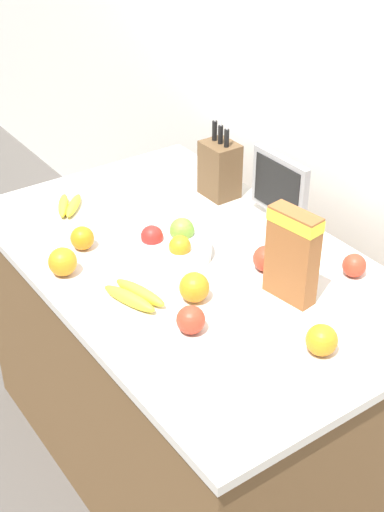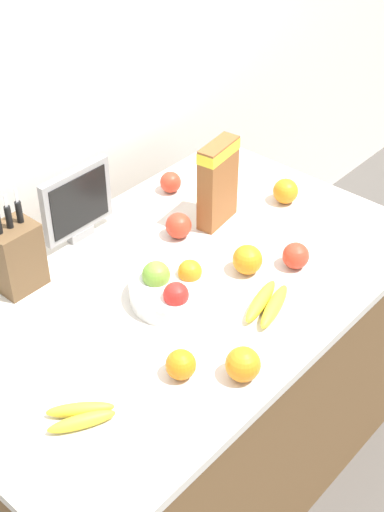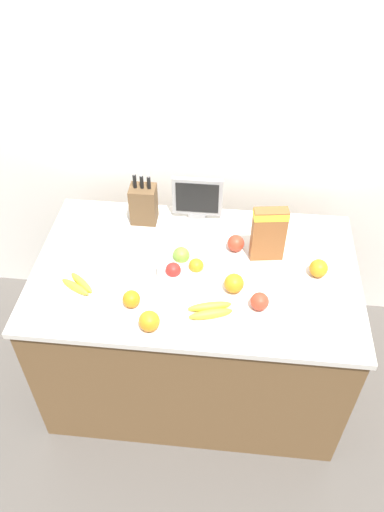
{
  "view_description": "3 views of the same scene",
  "coord_description": "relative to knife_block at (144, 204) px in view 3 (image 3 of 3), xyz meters",
  "views": [
    {
      "loc": [
        1.54,
        -1.08,
        2.1
      ],
      "look_at": [
        0.06,
        -0.04,
        0.94
      ],
      "focal_mm": 50.0,
      "sensor_mm": 36.0,
      "label": 1
    },
    {
      "loc": [
        -1.15,
        -1.08,
        2.2
      ],
      "look_at": [
        0.03,
        -0.04,
        0.98
      ],
      "focal_mm": 50.0,
      "sensor_mm": 36.0,
      "label": 2
    },
    {
      "loc": [
        0.15,
        -1.65,
        2.53
      ],
      "look_at": [
        -0.02,
        0.01,
        0.95
      ],
      "focal_mm": 35.0,
      "sensor_mm": 36.0,
      "label": 3
    }
  ],
  "objects": [
    {
      "name": "ground_plane",
      "position": [
        0.3,
        -0.33,
        -0.98
      ],
      "size": [
        14.0,
        14.0,
        0.0
      ],
      "primitive_type": "plane",
      "color": "#514C47"
    },
    {
      "name": "wall_back",
      "position": [
        0.3,
        0.35,
        0.32
      ],
      "size": [
        9.0,
        0.06,
        2.6
      ],
      "color": "silver",
      "rests_on": "ground_plane"
    },
    {
      "name": "counter",
      "position": [
        0.3,
        -0.33,
        -0.54
      ],
      "size": [
        1.52,
        0.93,
        0.88
      ],
      "color": "brown",
      "rests_on": "ground_plane"
    },
    {
      "name": "knife_block",
      "position": [
        0.0,
        0.0,
        0.0
      ],
      "size": [
        0.13,
        0.11,
        0.31
      ],
      "color": "brown",
      "rests_on": "counter"
    },
    {
      "name": "small_monitor",
      "position": [
        0.27,
        0.05,
        0.02
      ],
      "size": [
        0.26,
        0.03,
        0.24
      ],
      "color": "gray",
      "rests_on": "counter"
    },
    {
      "name": "cereal_box",
      "position": [
        0.62,
        -0.21,
        0.05
      ],
      "size": [
        0.16,
        0.08,
        0.28
      ],
      "rotation": [
        0.0,
        0.0,
        0.14
      ],
      "color": "brown",
      "rests_on": "counter"
    },
    {
      "name": "fruit_bowl",
      "position": [
        0.25,
        -0.37,
        -0.07
      ],
      "size": [
        0.25,
        0.25,
        0.11
      ],
      "color": "silver",
      "rests_on": "counter"
    },
    {
      "name": "banana_bunch_left",
      "position": [
        -0.21,
        -0.5,
        -0.09
      ],
      "size": [
        0.17,
        0.15,
        0.03
      ],
      "rotation": [
        0.0,
        0.0,
        2.51
      ],
      "color": "yellow",
      "rests_on": "counter"
    },
    {
      "name": "banana_bunch_right",
      "position": [
        0.39,
        -0.59,
        -0.09
      ],
      "size": [
        0.2,
        0.13,
        0.04
      ],
      "rotation": [
        0.0,
        0.0,
        0.18
      ],
      "color": "yellow",
      "rests_on": "counter"
    },
    {
      "name": "apple_by_knife_block",
      "position": [
        0.65,
        0.02,
        -0.07
      ],
      "size": [
        0.07,
        0.07,
        0.07
      ],
      "primitive_type": "sphere",
      "color": "red",
      "rests_on": "counter"
    },
    {
      "name": "apple_rightmost",
      "position": [
        0.59,
        -0.54,
        -0.06
      ],
      "size": [
        0.08,
        0.08,
        0.08
      ],
      "primitive_type": "sphere",
      "color": "red",
      "rests_on": "counter"
    },
    {
      "name": "apple_rear",
      "position": [
        0.48,
        -0.18,
        -0.06
      ],
      "size": [
        0.08,
        0.08,
        0.08
      ],
      "primitive_type": "sphere",
      "color": "red",
      "rests_on": "counter"
    },
    {
      "name": "orange_mid_right",
      "position": [
        0.48,
        -0.45,
        -0.06
      ],
      "size": [
        0.09,
        0.09,
        0.09
      ],
      "primitive_type": "sphere",
      "color": "orange",
      "rests_on": "counter"
    },
    {
      "name": "orange_back_center",
      "position": [
        0.14,
        -0.7,
        -0.06
      ],
      "size": [
        0.09,
        0.09,
        0.09
      ],
      "primitive_type": "sphere",
      "color": "orange",
      "rests_on": "counter"
    },
    {
      "name": "orange_front_right",
      "position": [
        0.86,
        -0.31,
        -0.06
      ],
      "size": [
        0.08,
        0.08,
        0.08
      ],
      "primitive_type": "sphere",
      "color": "orange",
      "rests_on": "counter"
    },
    {
      "name": "orange_by_cereal",
      "position": [
        0.04,
        -0.58,
        -0.07
      ],
      "size": [
        0.08,
        0.08,
        0.08
      ],
      "primitive_type": "sphere",
      "color": "orange",
      "rests_on": "counter"
    }
  ]
}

